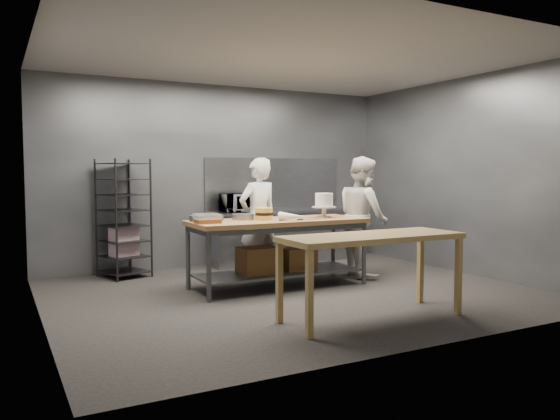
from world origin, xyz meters
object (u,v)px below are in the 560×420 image
near_counter (372,243)px  layer_cake (264,214)px  work_table (277,245)px  frosted_cake_stand (324,202)px  microwave (238,203)px  speed_rack (124,219)px  chef_behind (258,218)px  chef_right (363,216)px

near_counter → layer_cake: bearing=100.2°
work_table → frosted_cake_stand: size_ratio=7.00×
near_counter → microwave: microwave is taller
speed_rack → chef_behind: bearing=-31.5°
near_counter → layer_cake: (-0.34, 1.90, 0.19)m
near_counter → chef_behind: 2.54m
near_counter → chef_right: chef_right is taller
work_table → chef_behind: chef_behind is taller
chef_behind → microwave: bearing=-110.6°
near_counter → layer_cake: layer_cake is taller
frosted_cake_stand → chef_right: bearing=13.1°
work_table → chef_right: chef_right is taller
chef_right → frosted_cake_stand: size_ratio=5.21×
chef_right → frosted_cake_stand: 0.87m
chef_right → layer_cake: size_ratio=7.61×
chef_right → chef_behind: bearing=84.6°
near_counter → layer_cake: 1.94m
speed_rack → layer_cake: speed_rack is taller
microwave → chef_behind: bearing=-98.7°
frosted_cake_stand → work_table: bearing=176.3°
chef_behind → frosted_cake_stand: size_ratio=5.14×
work_table → speed_rack: 2.41m
chef_behind → microwave: (0.17, 1.13, 0.17)m
speed_rack → layer_cake: bearing=-48.4°
work_table → chef_right: (1.53, 0.14, 0.32)m
work_table → chef_right: 1.57m
near_counter → chef_right: 2.44m
chef_behind → frosted_cake_stand: 1.02m
chef_behind → speed_rack: bearing=-43.4°
work_table → layer_cake: layer_cake is taller
near_counter → speed_rack: (-1.83, 3.58, 0.04)m
work_table → microwave: microwave is taller
microwave → layer_cake: bearing=-102.5°
chef_behind → chef_right: chef_right is taller
work_table → layer_cake: size_ratio=10.22×
work_table → frosted_cake_stand: bearing=-3.7°
work_table → chef_behind: 0.73m
chef_behind → layer_cake: 0.68m
work_table → chef_behind: size_ratio=1.36×
microwave → work_table: bearing=-96.6°
speed_rack → frosted_cake_stand: 2.98m
chef_right → near_counter: bearing=159.5°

